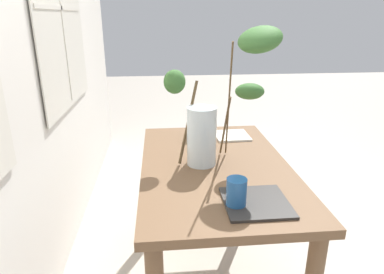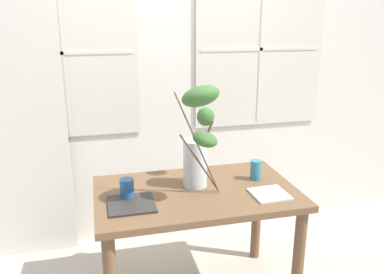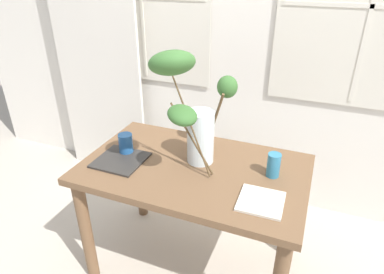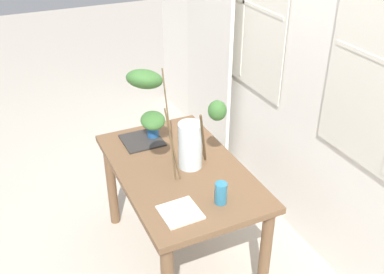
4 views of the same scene
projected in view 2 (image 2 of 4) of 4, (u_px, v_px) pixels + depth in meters
The scene contains 8 objects.
back_wall_with_windows at pixel (165, 49), 2.97m from camera, with size 4.85×0.14×2.97m.
curtain_sheer_side at pixel (4, 97), 2.64m from camera, with size 0.77×0.03×2.40m, color silver.
dining_table at pixel (196, 208), 2.37m from camera, with size 1.19×0.73×0.73m.
vase_with_branches at pixel (198, 142), 2.24m from camera, with size 0.33×0.56×0.69m.
drinking_glass_blue_left at pixel (127, 189), 2.21m from camera, with size 0.08×0.08×0.12m, color #235693.
drinking_glass_blue_right at pixel (255, 170), 2.48m from camera, with size 0.07×0.07×0.13m, color teal.
plate_square_left at pixel (131, 204), 2.15m from camera, with size 0.25×0.25×0.01m, color #2D2B28.
plate_square_right at pixel (269, 194), 2.27m from camera, with size 0.20×0.20×0.01m, color silver.
Camera 2 is at (-0.55, -2.07, 1.71)m, focal length 36.94 mm.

